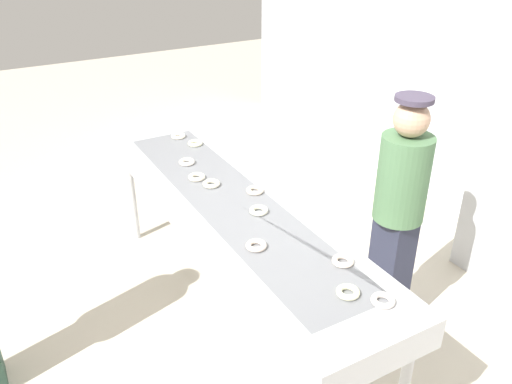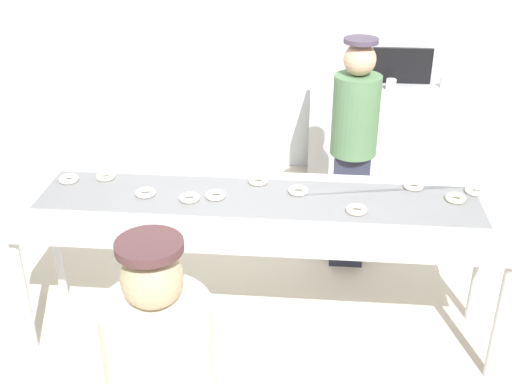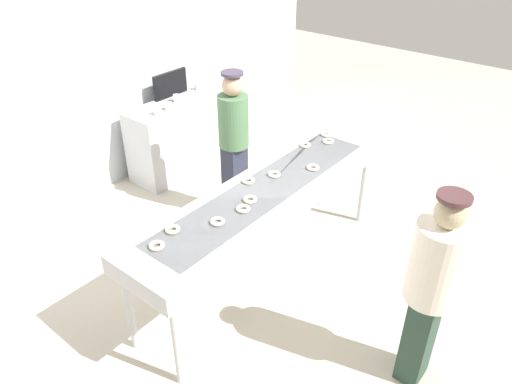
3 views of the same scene
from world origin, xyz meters
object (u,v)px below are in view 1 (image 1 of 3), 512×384
sugar_donut_8 (348,292)px  sugar_donut_6 (197,177)px  sugar_donut_10 (259,210)px  sugar_donut_4 (343,261)px  sugar_donut_3 (255,190)px  sugar_donut_1 (383,300)px  sugar_donut_5 (178,136)px  sugar_donut_2 (211,184)px  fryer_conveyor (231,212)px  sugar_donut_0 (256,245)px  sugar_donut_7 (187,162)px  worker_baker (398,210)px  sugar_donut_9 (195,143)px

sugar_donut_8 → sugar_donut_6: bearing=-175.1°
sugar_donut_10 → sugar_donut_6: bearing=-166.6°
sugar_donut_4 → sugar_donut_8: (0.22, -0.14, 0.00)m
sugar_donut_3 → sugar_donut_6: (-0.36, -0.25, 0.00)m
sugar_donut_1 → sugar_donut_3: same height
sugar_donut_1 → sugar_donut_5: (-2.37, -0.06, 0.00)m
sugar_donut_2 → sugar_donut_3: size_ratio=1.00×
fryer_conveyor → sugar_donut_4: (0.89, 0.20, 0.10)m
sugar_donut_4 → sugar_donut_6: 1.30m
sugar_donut_10 → sugar_donut_3: bearing=155.7°
sugar_donut_1 → sugar_donut_8: same height
sugar_donut_5 → sugar_donut_10: (1.36, -0.03, 0.00)m
sugar_donut_5 → sugar_donut_8: bearing=-1.1°
sugar_donut_1 → sugar_donut_3: (-1.25, 0.02, 0.00)m
fryer_conveyor → sugar_donut_0: sugar_donut_0 is taller
sugar_donut_5 → sugar_donut_1: bearing=1.4°
fryer_conveyor → sugar_donut_4: sugar_donut_4 is taller
sugar_donut_1 → sugar_donut_7: bearing=-174.1°
sugar_donut_6 → worker_baker: size_ratio=0.07×
sugar_donut_4 → worker_baker: size_ratio=0.07×
sugar_donut_1 → sugar_donut_2: 1.49m
sugar_donut_4 → sugar_donut_6: bearing=-168.2°
sugar_donut_3 → sugar_donut_4: (0.91, 0.01, 0.00)m
sugar_donut_0 → sugar_donut_10: size_ratio=1.00×
fryer_conveyor → sugar_donut_9: 0.95m
sugar_donut_0 → worker_baker: worker_baker is taller
sugar_donut_1 → sugar_donut_4: 0.35m
fryer_conveyor → sugar_donut_0: bearing=-12.6°
sugar_donut_7 → sugar_donut_0: bearing=-4.5°
sugar_donut_2 → sugar_donut_9: same height
sugar_donut_1 → sugar_donut_10: bearing=-175.0°
sugar_donut_3 → sugar_donut_8: (1.12, -0.12, 0.00)m
sugar_donut_0 → sugar_donut_4: bearing=43.0°
fryer_conveyor → sugar_donut_7: 0.65m
sugar_donut_2 → sugar_donut_9: 0.72m
sugar_donut_3 → sugar_donut_7: same height
sugar_donut_1 → sugar_donut_9: 2.17m
sugar_donut_0 → sugar_donut_4: size_ratio=1.00×
sugar_donut_1 → sugar_donut_4: size_ratio=1.00×
sugar_donut_2 → sugar_donut_3: 0.31m
sugar_donut_9 → worker_baker: (1.51, 0.72, -0.05)m
fryer_conveyor → sugar_donut_3: 0.21m
sugar_donut_2 → sugar_donut_6: 0.15m
sugar_donut_10 → sugar_donut_0: bearing=-31.8°
worker_baker → fryer_conveyor: bearing=65.1°
sugar_donut_4 → sugar_donut_8: bearing=-32.4°
sugar_donut_1 → sugar_donut_4: (-0.34, 0.03, 0.00)m
sugar_donut_10 → worker_baker: (0.35, 0.80, -0.05)m
sugar_donut_3 → sugar_donut_6: 0.44m
sugar_donut_8 → sugar_donut_9: (-2.04, 0.10, 0.00)m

